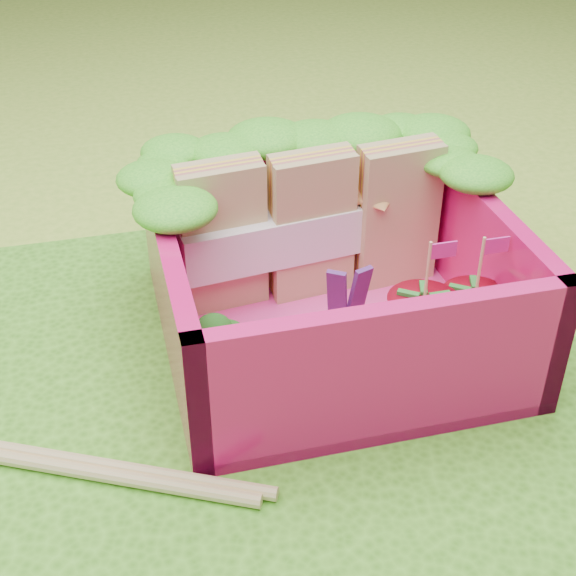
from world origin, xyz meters
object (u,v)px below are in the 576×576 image
(strawberry_left, at_px, (421,328))
(strawberry_right, at_px, (472,320))
(bento_box, at_px, (330,277))
(broccoli, at_px, (216,347))
(sandwich_stack, at_px, (313,226))

(strawberry_left, distance_m, strawberry_right, 0.21)
(bento_box, distance_m, strawberry_right, 0.56)
(broccoli, height_order, strawberry_right, strawberry_right)
(strawberry_right, bearing_deg, sandwich_stack, 129.90)
(bento_box, xyz_separation_m, strawberry_right, (0.47, -0.28, -0.09))
(bento_box, bearing_deg, strawberry_right, -31.05)
(sandwich_stack, relative_size, broccoli, 3.30)
(bento_box, height_order, strawberry_right, bento_box)
(strawberry_left, relative_size, strawberry_right, 1.04)
(sandwich_stack, bearing_deg, bento_box, -91.13)
(strawberry_left, bearing_deg, broccoli, 178.77)
(bento_box, xyz_separation_m, sandwich_stack, (0.01, 0.27, 0.08))
(broccoli, height_order, strawberry_left, strawberry_left)
(broccoli, relative_size, strawberry_right, 0.69)
(strawberry_right, bearing_deg, broccoli, 179.66)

